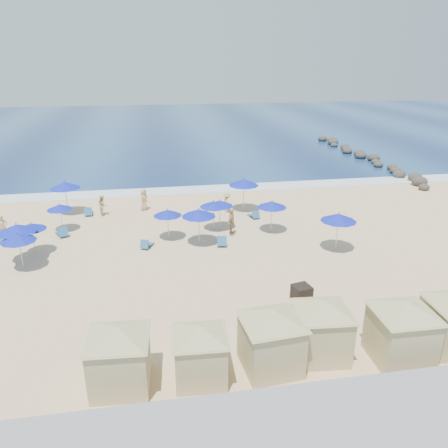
{
  "coord_description": "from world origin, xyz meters",
  "views": [
    {
      "loc": [
        -1.52,
        -23.25,
        11.5
      ],
      "look_at": [
        3.01,
        3.0,
        1.33
      ],
      "focal_mm": 35.0,
      "sensor_mm": 36.0,
      "label": 1
    }
  ],
  "objects_px": {
    "umbrella_7": "(214,204)",
    "beachgoer_4": "(144,199)",
    "umbrella_12": "(18,238)",
    "umbrella_1": "(31,226)",
    "cabana_4": "(403,323)",
    "umbrella_3": "(17,228)",
    "umbrella_6": "(199,213)",
    "umbrella_8": "(220,203)",
    "rock_jetty": "(365,157)",
    "cabana_1": "(200,345)",
    "cabana_2": "(271,331)",
    "cabana_0": "(119,349)",
    "beachgoer_1": "(103,205)",
    "umbrella_5": "(167,213)",
    "umbrella_10": "(272,204)",
    "beachgoer_2": "(231,222)",
    "umbrella_9": "(244,182)",
    "umbrella_11": "(339,217)",
    "umbrella_4": "(60,207)",
    "beachgoer_3": "(227,203)",
    "trash_bin": "(302,293)",
    "beachgoer_0": "(3,228)",
    "umbrella_2": "(65,185)",
    "cabana_3": "(322,321)"
  },
  "relations": [
    {
      "from": "cabana_0",
      "to": "umbrella_3",
      "type": "distance_m",
      "value": 13.43
    },
    {
      "from": "umbrella_11",
      "to": "beachgoer_1",
      "type": "bearing_deg",
      "value": 148.16
    },
    {
      "from": "cabana_4",
      "to": "beachgoer_4",
      "type": "relative_size",
      "value": 2.67
    },
    {
      "from": "cabana_1",
      "to": "beachgoer_0",
      "type": "distance_m",
      "value": 19.36
    },
    {
      "from": "umbrella_12",
      "to": "umbrella_1",
      "type": "bearing_deg",
      "value": 85.18
    },
    {
      "from": "cabana_3",
      "to": "umbrella_12",
      "type": "distance_m",
      "value": 17.46
    },
    {
      "from": "umbrella_7",
      "to": "beachgoer_2",
      "type": "height_order",
      "value": "umbrella_7"
    },
    {
      "from": "rock_jetty",
      "to": "umbrella_10",
      "type": "distance_m",
      "value": 26.97
    },
    {
      "from": "rock_jetty",
      "to": "cabana_1",
      "type": "bearing_deg",
      "value": -124.82
    },
    {
      "from": "cabana_1",
      "to": "umbrella_3",
      "type": "xyz_separation_m",
      "value": [
        -9.33,
        11.92,
        0.69
      ]
    },
    {
      "from": "umbrella_12",
      "to": "umbrella_9",
      "type": "bearing_deg",
      "value": 28.35
    },
    {
      "from": "beachgoer_4",
      "to": "umbrella_1",
      "type": "bearing_deg",
      "value": 160.45
    },
    {
      "from": "umbrella_5",
      "to": "umbrella_8",
      "type": "height_order",
      "value": "umbrella_8"
    },
    {
      "from": "beachgoer_2",
      "to": "beachgoer_3",
      "type": "height_order",
      "value": "beachgoer_2"
    },
    {
      "from": "umbrella_7",
      "to": "umbrella_12",
      "type": "bearing_deg",
      "value": -160.47
    },
    {
      "from": "cabana_0",
      "to": "beachgoer_1",
      "type": "bearing_deg",
      "value": 96.65
    },
    {
      "from": "cabana_0",
      "to": "umbrella_11",
      "type": "distance_m",
      "value": 16.45
    },
    {
      "from": "cabana_2",
      "to": "umbrella_1",
      "type": "xyz_separation_m",
      "value": [
        -11.65,
        12.91,
        0.17
      ]
    },
    {
      "from": "umbrella_8",
      "to": "umbrella_7",
      "type": "bearing_deg",
      "value": -159.61
    },
    {
      "from": "umbrella_8",
      "to": "beachgoer_1",
      "type": "distance_m",
      "value": 9.65
    },
    {
      "from": "umbrella_9",
      "to": "beachgoer_0",
      "type": "distance_m",
      "value": 17.46
    },
    {
      "from": "umbrella_11",
      "to": "beachgoer_2",
      "type": "relative_size",
      "value": 1.39
    },
    {
      "from": "cabana_1",
      "to": "umbrella_9",
      "type": "height_order",
      "value": "umbrella_9"
    },
    {
      "from": "umbrella_5",
      "to": "umbrella_10",
      "type": "distance_m",
      "value": 7.19
    },
    {
      "from": "cabana_0",
      "to": "umbrella_5",
      "type": "bearing_deg",
      "value": 79.93
    },
    {
      "from": "umbrella_2",
      "to": "beachgoer_0",
      "type": "xyz_separation_m",
      "value": [
        -3.35,
        -4.87,
        -1.44
      ]
    },
    {
      "from": "umbrella_3",
      "to": "umbrella_10",
      "type": "xyz_separation_m",
      "value": [
        16.04,
        2.2,
        -0.14
      ]
    },
    {
      "from": "cabana_1",
      "to": "beachgoer_2",
      "type": "height_order",
      "value": "cabana_1"
    },
    {
      "from": "umbrella_2",
      "to": "umbrella_3",
      "type": "relative_size",
      "value": 1.06
    },
    {
      "from": "cabana_0",
      "to": "umbrella_10",
      "type": "xyz_separation_m",
      "value": [
        9.66,
        14.0,
        0.4
      ]
    },
    {
      "from": "cabana_0",
      "to": "beachgoer_2",
      "type": "bearing_deg",
      "value": 63.95
    },
    {
      "from": "rock_jetty",
      "to": "umbrella_6",
      "type": "relative_size",
      "value": 10.51
    },
    {
      "from": "cabana_4",
      "to": "umbrella_6",
      "type": "xyz_separation_m",
      "value": [
        -6.59,
        12.99,
        0.5
      ]
    },
    {
      "from": "cabana_2",
      "to": "rock_jetty",
      "type": "bearing_deg",
      "value": 58.29
    },
    {
      "from": "umbrella_7",
      "to": "beachgoer_4",
      "type": "xyz_separation_m",
      "value": [
        -4.88,
        5.28,
        -1.06
      ]
    },
    {
      "from": "beachgoer_0",
      "to": "beachgoer_3",
      "type": "bearing_deg",
      "value": -26.59
    },
    {
      "from": "umbrella_9",
      "to": "cabana_4",
      "type": "bearing_deg",
      "value": -83.12
    },
    {
      "from": "cabana_0",
      "to": "beachgoer_1",
      "type": "distance_m",
      "value": 19.79
    },
    {
      "from": "cabana_4",
      "to": "beachgoer_1",
      "type": "relative_size",
      "value": 3.03
    },
    {
      "from": "umbrella_4",
      "to": "beachgoer_0",
      "type": "distance_m",
      "value": 3.81
    },
    {
      "from": "cabana_1",
      "to": "umbrella_1",
      "type": "bearing_deg",
      "value": 124.14
    },
    {
      "from": "umbrella_2",
      "to": "umbrella_6",
      "type": "distance_m",
      "value": 12.26
    },
    {
      "from": "beachgoer_3",
      "to": "umbrella_6",
      "type": "bearing_deg",
      "value": 141.23
    },
    {
      "from": "umbrella_7",
      "to": "umbrella_1",
      "type": "bearing_deg",
      "value": -169.95
    },
    {
      "from": "cabana_4",
      "to": "umbrella_3",
      "type": "relative_size",
      "value": 1.88
    },
    {
      "from": "umbrella_10",
      "to": "beachgoer_2",
      "type": "xyz_separation_m",
      "value": [
        -2.86,
        -0.09,
        -1.11
      ]
    },
    {
      "from": "cabana_0",
      "to": "umbrella_4",
      "type": "relative_size",
      "value": 2.22
    },
    {
      "from": "umbrella_9",
      "to": "umbrella_10",
      "type": "bearing_deg",
      "value": -78.63
    },
    {
      "from": "umbrella_4",
      "to": "beachgoer_2",
      "type": "height_order",
      "value": "umbrella_4"
    },
    {
      "from": "trash_bin",
      "to": "cabana_0",
      "type": "distance_m",
      "value": 9.89
    }
  ]
}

